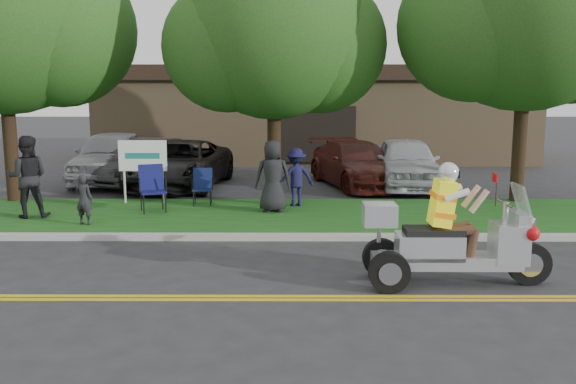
{
  "coord_description": "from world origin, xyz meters",
  "views": [
    {
      "loc": [
        0.94,
        -9.11,
        3.05
      ],
      "look_at": [
        0.89,
        2.0,
        1.17
      ],
      "focal_mm": 38.0,
      "sensor_mm": 36.0,
      "label": 1
    }
  ],
  "objects_px": {
    "spectator_adult_mid": "(27,177)",
    "parked_car_right": "(357,164)",
    "parked_car_left": "(145,162)",
    "parked_car_far_right": "(406,163)",
    "lawn_chair_b": "(152,185)",
    "lawn_chair_a": "(203,184)",
    "parked_car_far_left": "(112,156)",
    "parked_car_mid": "(181,164)",
    "trike_scooter": "(448,243)"
  },
  "relations": [
    {
      "from": "lawn_chair_a",
      "to": "lawn_chair_b",
      "type": "bearing_deg",
      "value": -144.19
    },
    {
      "from": "trike_scooter",
      "to": "spectator_adult_mid",
      "type": "distance_m",
      "value": 9.73
    },
    {
      "from": "parked_car_left",
      "to": "parked_car_right",
      "type": "xyz_separation_m",
      "value": [
        6.82,
        -0.41,
        -0.03
      ]
    },
    {
      "from": "parked_car_right",
      "to": "parked_car_mid",
      "type": "bearing_deg",
      "value": 167.51
    },
    {
      "from": "spectator_adult_mid",
      "to": "parked_car_mid",
      "type": "height_order",
      "value": "spectator_adult_mid"
    },
    {
      "from": "lawn_chair_a",
      "to": "lawn_chair_b",
      "type": "relative_size",
      "value": 0.82
    },
    {
      "from": "trike_scooter",
      "to": "lawn_chair_b",
      "type": "xyz_separation_m",
      "value": [
        -5.85,
        5.37,
        0.06
      ]
    },
    {
      "from": "lawn_chair_b",
      "to": "parked_car_right",
      "type": "bearing_deg",
      "value": 18.95
    },
    {
      "from": "parked_car_mid",
      "to": "parked_car_far_left",
      "type": "bearing_deg",
      "value": 161.12
    },
    {
      "from": "lawn_chair_a",
      "to": "parked_car_right",
      "type": "distance_m",
      "value": 5.69
    },
    {
      "from": "lawn_chair_b",
      "to": "lawn_chair_a",
      "type": "bearing_deg",
      "value": 18.46
    },
    {
      "from": "lawn_chair_b",
      "to": "spectator_adult_mid",
      "type": "bearing_deg",
      "value": 175.02
    },
    {
      "from": "trike_scooter",
      "to": "spectator_adult_mid",
      "type": "relative_size",
      "value": 1.56
    },
    {
      "from": "spectator_adult_mid",
      "to": "parked_car_right",
      "type": "height_order",
      "value": "spectator_adult_mid"
    },
    {
      "from": "spectator_adult_mid",
      "to": "parked_car_right",
      "type": "distance_m",
      "value": 9.75
    },
    {
      "from": "parked_car_left",
      "to": "parked_car_right",
      "type": "relative_size",
      "value": 0.91
    },
    {
      "from": "lawn_chair_b",
      "to": "parked_car_far_right",
      "type": "bearing_deg",
      "value": 10.51
    },
    {
      "from": "spectator_adult_mid",
      "to": "parked_car_far_right",
      "type": "distance_m",
      "value": 10.89
    },
    {
      "from": "lawn_chair_b",
      "to": "parked_car_far_right",
      "type": "relative_size",
      "value": 0.24
    },
    {
      "from": "lawn_chair_b",
      "to": "parked_car_far_right",
      "type": "distance_m",
      "value": 8.16
    },
    {
      "from": "lawn_chair_b",
      "to": "parked_car_right",
      "type": "xyz_separation_m",
      "value": [
        5.49,
        4.53,
        -0.04
      ]
    },
    {
      "from": "parked_car_mid",
      "to": "parked_car_right",
      "type": "relative_size",
      "value": 1.08
    },
    {
      "from": "spectator_adult_mid",
      "to": "parked_car_right",
      "type": "relative_size",
      "value": 0.39
    },
    {
      "from": "lawn_chair_b",
      "to": "parked_car_right",
      "type": "relative_size",
      "value": 0.23
    },
    {
      "from": "parked_car_left",
      "to": "parked_car_right",
      "type": "height_order",
      "value": "parked_car_left"
    },
    {
      "from": "parked_car_right",
      "to": "parked_car_far_right",
      "type": "distance_m",
      "value": 1.53
    },
    {
      "from": "parked_car_far_left",
      "to": "parked_car_left",
      "type": "relative_size",
      "value": 1.13
    },
    {
      "from": "parked_car_far_right",
      "to": "parked_car_far_left",
      "type": "bearing_deg",
      "value": 175.68
    },
    {
      "from": "trike_scooter",
      "to": "parked_car_left",
      "type": "height_order",
      "value": "trike_scooter"
    },
    {
      "from": "trike_scooter",
      "to": "lawn_chair_a",
      "type": "bearing_deg",
      "value": 127.4
    },
    {
      "from": "spectator_adult_mid",
      "to": "parked_car_far_left",
      "type": "height_order",
      "value": "spectator_adult_mid"
    },
    {
      "from": "parked_car_left",
      "to": "parked_car_mid",
      "type": "height_order",
      "value": "parked_car_left"
    },
    {
      "from": "parked_car_left",
      "to": "trike_scooter",
      "type": "bearing_deg",
      "value": -30.5
    },
    {
      "from": "parked_car_mid",
      "to": "trike_scooter",
      "type": "bearing_deg",
      "value": -51.95
    },
    {
      "from": "lawn_chair_b",
      "to": "parked_car_far_left",
      "type": "bearing_deg",
      "value": 94.66
    },
    {
      "from": "parked_car_left",
      "to": "parked_car_far_right",
      "type": "xyz_separation_m",
      "value": [
        8.32,
        -0.73,
        0.06
      ]
    },
    {
      "from": "parked_car_right",
      "to": "parked_car_far_right",
      "type": "xyz_separation_m",
      "value": [
        1.5,
        -0.32,
        0.08
      ]
    },
    {
      "from": "spectator_adult_mid",
      "to": "parked_car_far_right",
      "type": "height_order",
      "value": "spectator_adult_mid"
    },
    {
      "from": "trike_scooter",
      "to": "parked_car_far_right",
      "type": "bearing_deg",
      "value": 83.53
    },
    {
      "from": "lawn_chair_b",
      "to": "parked_car_left",
      "type": "bearing_deg",
      "value": 84.5
    },
    {
      "from": "trike_scooter",
      "to": "lawn_chair_b",
      "type": "height_order",
      "value": "trike_scooter"
    },
    {
      "from": "lawn_chair_a",
      "to": "spectator_adult_mid",
      "type": "distance_m",
      "value": 4.17
    },
    {
      "from": "lawn_chair_b",
      "to": "spectator_adult_mid",
      "type": "distance_m",
      "value": 2.82
    },
    {
      "from": "parked_car_far_left",
      "to": "parked_car_mid",
      "type": "bearing_deg",
      "value": -28.26
    },
    {
      "from": "parked_car_left",
      "to": "parked_car_far_right",
      "type": "bearing_deg",
      "value": 19.65
    },
    {
      "from": "spectator_adult_mid",
      "to": "lawn_chair_b",
      "type": "bearing_deg",
      "value": -177.47
    },
    {
      "from": "lawn_chair_b",
      "to": "parked_car_far_left",
      "type": "xyz_separation_m",
      "value": [
        -2.56,
        5.43,
        0.11
      ]
    },
    {
      "from": "lawn_chair_b",
      "to": "parked_car_mid",
      "type": "height_order",
      "value": "parked_car_mid"
    },
    {
      "from": "lawn_chair_b",
      "to": "spectator_adult_mid",
      "type": "xyz_separation_m",
      "value": [
        -2.7,
        -0.75,
        0.31
      ]
    },
    {
      "from": "trike_scooter",
      "to": "parked_car_right",
      "type": "bearing_deg",
      "value": 92.38
    }
  ]
}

